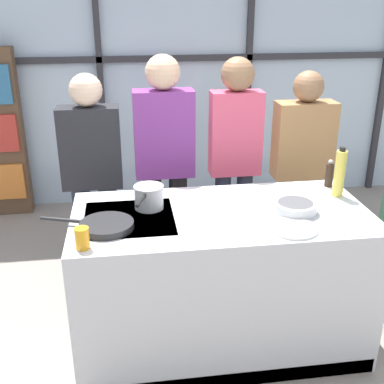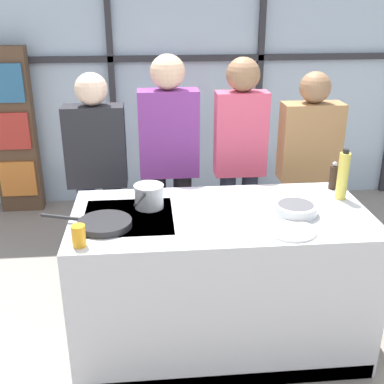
# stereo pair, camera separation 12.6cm
# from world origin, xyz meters

# --- Properties ---
(ground_plane) EXTENTS (18.00, 18.00, 0.00)m
(ground_plane) POSITION_xyz_m (0.00, 0.00, 0.00)
(ground_plane) COLOR gray
(back_window_wall) EXTENTS (6.40, 0.10, 2.80)m
(back_window_wall) POSITION_xyz_m (0.00, 2.50, 1.40)
(back_window_wall) COLOR silver
(back_window_wall) RESTS_ON ground_plane
(bookshelf) EXTENTS (0.43, 0.19, 1.69)m
(bookshelf) POSITION_xyz_m (-1.78, 2.32, 0.85)
(bookshelf) COLOR brown
(bookshelf) RESTS_ON ground_plane
(demo_island) EXTENTS (1.78, 0.87, 0.93)m
(demo_island) POSITION_xyz_m (-0.00, -0.00, 0.47)
(demo_island) COLOR silver
(demo_island) RESTS_ON ground_plane
(spectator_far_left) EXTENTS (0.43, 0.23, 1.64)m
(spectator_far_left) POSITION_xyz_m (-0.80, 0.83, 0.93)
(spectator_far_left) COLOR #232838
(spectator_far_left) RESTS_ON ground_plane
(spectator_center_left) EXTENTS (0.44, 0.25, 1.76)m
(spectator_center_left) POSITION_xyz_m (-0.27, 0.83, 1.01)
(spectator_center_left) COLOR black
(spectator_center_left) RESTS_ON ground_plane
(spectator_center_right) EXTENTS (0.38, 0.24, 1.74)m
(spectator_center_right) POSITION_xyz_m (0.27, 0.83, 1.02)
(spectator_center_right) COLOR #232838
(spectator_center_right) RESTS_ON ground_plane
(spectator_far_right) EXTENTS (0.45, 0.23, 1.63)m
(spectator_far_right) POSITION_xyz_m (0.80, 0.83, 0.92)
(spectator_far_right) COLOR #47382D
(spectator_far_right) RESTS_ON ground_plane
(frying_pan) EXTENTS (0.52, 0.30, 0.04)m
(frying_pan) POSITION_xyz_m (-0.68, -0.12, 0.95)
(frying_pan) COLOR #232326
(frying_pan) RESTS_ON demo_island
(saucepan) EXTENTS (0.18, 0.33, 0.14)m
(saucepan) POSITION_xyz_m (-0.42, 0.12, 1.01)
(saucepan) COLOR silver
(saucepan) RESTS_ON demo_island
(white_plate) EXTENTS (0.27, 0.27, 0.01)m
(white_plate) POSITION_xyz_m (0.35, -0.28, 0.94)
(white_plate) COLOR white
(white_plate) RESTS_ON demo_island
(mixing_bowl) EXTENTS (0.26, 0.26, 0.06)m
(mixing_bowl) POSITION_xyz_m (0.43, -0.06, 0.97)
(mixing_bowl) COLOR silver
(mixing_bowl) RESTS_ON demo_island
(oil_bottle) EXTENTS (0.07, 0.07, 0.33)m
(oil_bottle) POSITION_xyz_m (0.79, 0.15, 1.09)
(oil_bottle) COLOR #E0CC4C
(oil_bottle) RESTS_ON demo_island
(pepper_grinder) EXTENTS (0.05, 0.05, 0.19)m
(pepper_grinder) POSITION_xyz_m (0.80, 0.32, 1.02)
(pepper_grinder) COLOR #332319
(pepper_grinder) RESTS_ON demo_island
(juice_glass_near) EXTENTS (0.07, 0.07, 0.12)m
(juice_glass_near) POSITION_xyz_m (-0.79, -0.33, 0.99)
(juice_glass_near) COLOR orange
(juice_glass_near) RESTS_ON demo_island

